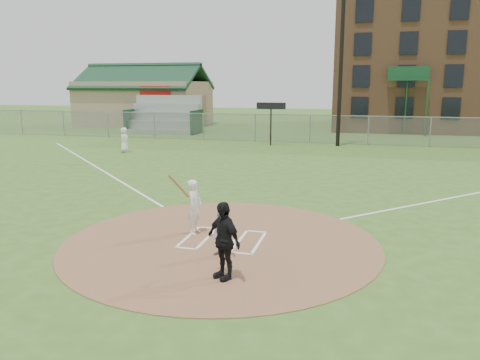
% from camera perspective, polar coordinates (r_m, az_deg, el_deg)
% --- Properties ---
extents(ground, '(140.00, 140.00, 0.00)m').
position_cam_1_polar(ground, '(12.63, -2.28, -7.57)').
color(ground, '#386020').
rests_on(ground, ground).
extents(dirt_circle, '(8.40, 8.40, 0.02)m').
position_cam_1_polar(dirt_circle, '(12.62, -2.28, -7.53)').
color(dirt_circle, '#8D6242').
rests_on(dirt_circle, ground).
extents(home_plate, '(0.53, 0.53, 0.03)m').
position_cam_1_polar(home_plate, '(12.46, -1.68, -7.66)').
color(home_plate, white).
rests_on(home_plate, dirt_circle).
extents(foul_line_third, '(17.04, 17.04, 0.01)m').
position_cam_1_polar(foul_line_third, '(24.27, -16.70, 1.29)').
color(foul_line_third, white).
rests_on(foul_line_third, ground).
extents(catcher, '(0.63, 0.55, 1.09)m').
position_cam_1_polar(catcher, '(11.38, -2.12, -6.74)').
color(catcher, slate).
rests_on(catcher, dirt_circle).
extents(umpire, '(1.06, 0.91, 1.71)m').
position_cam_1_polar(umpire, '(10.06, -2.03, -7.37)').
color(umpire, black).
rests_on(umpire, dirt_circle).
extents(ondeck_player, '(0.88, 0.87, 1.53)m').
position_cam_1_polar(ondeck_player, '(29.85, -13.93, 4.77)').
color(ondeck_player, silver).
rests_on(ondeck_player, ground).
extents(batters_boxes, '(2.08, 1.88, 0.01)m').
position_cam_1_polar(batters_boxes, '(12.75, -2.09, -7.25)').
color(batters_boxes, white).
rests_on(batters_boxes, dirt_circle).
extents(batter_at_plate, '(0.75, 0.92, 1.78)m').
position_cam_1_polar(batter_at_plate, '(13.13, -5.57, -3.23)').
color(batter_at_plate, white).
rests_on(batter_at_plate, dirt_circle).
extents(outfield_fence, '(56.08, 0.08, 2.03)m').
position_cam_1_polar(outfield_fence, '(33.74, 8.54, 6.16)').
color(outfield_fence, slate).
rests_on(outfield_fence, ground).
extents(bleachers, '(6.08, 3.20, 3.20)m').
position_cam_1_polar(bleachers, '(41.14, -9.27, 7.90)').
color(bleachers, '#B7BABF').
rests_on(bleachers, ground).
extents(clubhouse, '(12.20, 8.71, 6.23)m').
position_cam_1_polar(clubhouse, '(49.35, -11.50, 9.34)').
color(clubhouse, tan).
rests_on(clubhouse, ground).
extents(light_pole, '(1.20, 0.30, 12.22)m').
position_cam_1_polar(light_pole, '(32.54, 12.29, 15.69)').
color(light_pole, black).
rests_on(light_pole, ground).
extents(scoreboard_sign, '(2.00, 0.10, 2.93)m').
position_cam_1_polar(scoreboard_sign, '(32.22, 3.80, 8.45)').
color(scoreboard_sign, black).
rests_on(scoreboard_sign, ground).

